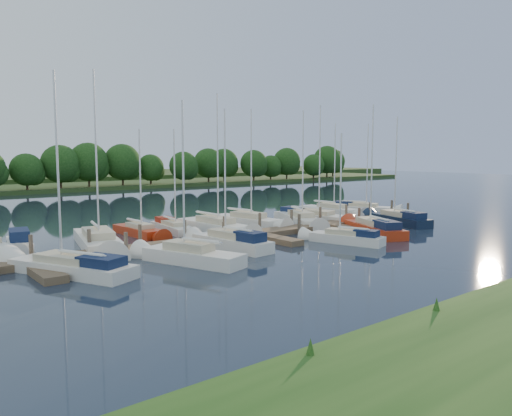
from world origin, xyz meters
TOP-DOWN VIEW (x-y plane):
  - ground at (0.00, 0.00)m, footprint 260.00×260.00m
  - dock at (0.00, 7.31)m, footprint 40.00×6.00m
  - mooring_pilings at (0.00, 8.43)m, footprint 38.24×2.84m
  - far_shore at (0.00, 75.00)m, footprint 180.00×30.00m
  - treeline at (-0.58, 62.15)m, footprint 147.42×8.84m
  - motorboat at (-15.16, 13.63)m, footprint 2.26×5.23m
  - sailboat_n_2 at (-10.85, 11.00)m, footprint 4.01×9.67m
  - sailboat_n_3 at (-6.46, 13.87)m, footprint 1.83×6.61m
  - sailboat_n_4 at (-3.62, 13.71)m, footprint 2.13×6.75m
  - sailboat_n_5 at (-0.77, 11.84)m, footprint 2.33×8.93m
  - sailboat_n_6 at (3.35, 12.81)m, footprint 3.10×8.23m
  - sailboat_n_7 at (7.64, 10.68)m, footprint 4.50×8.04m
  - sailboat_n_8 at (10.19, 11.45)m, footprint 3.70×8.86m
  - sailboat_n_9 at (15.30, 14.05)m, footprint 2.31×7.62m
  - sailboat_n_10 at (19.47, 13.39)m, footprint 4.51×7.57m
  - sailboat_s_0 at (-14.87, 4.93)m, footprint 5.08×8.44m
  - sailboat_s_1 at (-8.54, 3.18)m, footprint 3.82×7.43m
  - sailboat_s_2 at (-4.07, 5.31)m, footprint 2.42×7.47m
  - sailboat_s_3 at (3.45, 1.89)m, footprint 2.96×6.23m
  - sailboat_s_4 at (8.37, 3.26)m, footprint 4.67×8.03m
  - sailboat_s_5 at (14.68, 5.48)m, footprint 3.45×7.82m

SIDE VIEW (x-z plane):
  - ground at x=0.00m, z-range 0.00..0.00m
  - dock at x=0.00m, z-range 0.00..0.40m
  - sailboat_n_3 at x=-6.46m, z-range -3.98..4.53m
  - sailboat_n_9 at x=15.30m, z-range -4.61..5.16m
  - sailboat_n_7 at x=7.64m, z-range -4.97..5.53m
  - sailboat_n_2 at x=-10.85m, z-range -5.82..6.38m
  - sailboat_n_5 at x=-0.77m, z-range -5.45..6.02m
  - sailboat_n_6 at x=3.35m, z-range -4.99..5.55m
  - sailboat_s_1 at x=-8.54m, z-range -4.61..5.19m
  - far_shore at x=0.00m, z-range 0.00..0.60m
  - sailboat_n_4 at x=-3.62m, z-range -3.98..4.59m
  - sailboat_n_10 at x=19.47m, z-range -4.60..5.21m
  - sailboat_n_8 at x=10.19m, z-range -5.22..5.85m
  - sailboat_s_3 at x=3.45m, z-range -3.72..4.35m
  - sailboat_s_0 at x=-14.87m, z-range -5.16..5.79m
  - sailboat_s_5 at x=14.68m, z-range -4.68..5.35m
  - sailboat_s_4 at x=8.37m, z-range -4.94..5.62m
  - sailboat_s_2 at x=-4.07m, z-range -4.51..5.20m
  - motorboat at x=-15.16m, z-range -0.48..1.18m
  - mooring_pilings at x=0.00m, z-range -0.40..1.60m
  - treeline at x=-0.58m, z-range -0.12..8.12m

